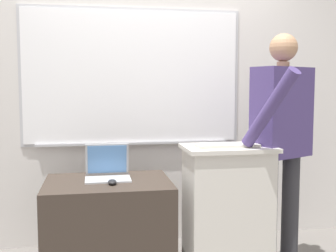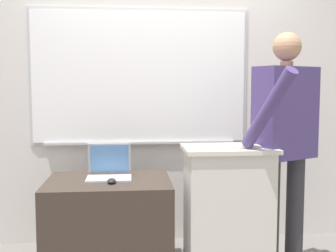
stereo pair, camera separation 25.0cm
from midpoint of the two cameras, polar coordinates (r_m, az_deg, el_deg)
The scene contains 8 objects.
back_wall at distance 3.78m, azimuth -4.54°, elevation 4.25°, with size 6.40×0.17×2.62m.
lectern_podium at distance 3.12m, azimuth 5.71°, elevation -11.49°, with size 0.64×0.43×0.97m.
side_desk at distance 3.18m, azimuth -10.39°, elevation -13.66°, with size 0.89×0.67×0.71m.
person_presenter at distance 3.16m, azimuth 12.99°, elevation -1.14°, with size 0.64×0.72×1.77m.
laptop at distance 3.16m, azimuth -10.46°, elevation -5.62°, with size 0.33×0.26×0.25m.
wireless_keyboard at distance 2.96m, azimuth 5.69°, elevation -2.68°, with size 0.44×0.13×0.02m.
computer_mouse_by_laptop at distance 2.96m, azimuth -10.00°, elevation -7.51°, with size 0.06×0.10×0.03m.
computer_mouse_by_keyboard at distance 3.03m, azimuth 11.05°, elevation -2.42°, with size 0.06×0.10×0.03m.
Camera 1 is at (-0.50, -2.51, 1.39)m, focal length 45.00 mm.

